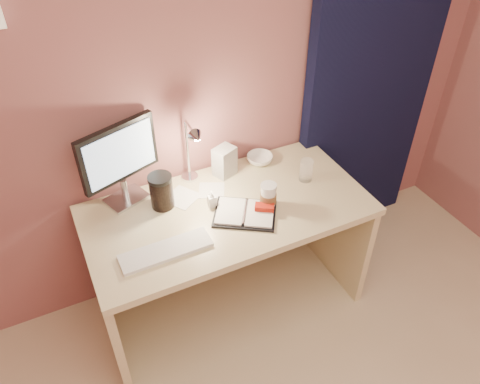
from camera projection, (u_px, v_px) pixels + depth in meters
name	position (u px, v px, depth m)	size (l,w,h in m)	color
room	(359.00, 70.00, 2.58)	(3.50, 3.50, 3.50)	#C6B28E
desk	(222.00, 231.00, 2.50)	(1.40, 0.70, 0.73)	#C9BD8E
monitor	(118.00, 158.00, 2.19)	(0.39, 0.20, 0.43)	silver
keyboard	(166.00, 251.00, 2.06)	(0.41, 0.12, 0.02)	white
planner	(247.00, 213.00, 2.25)	(0.37, 0.34, 0.05)	black
paper_b	(212.00, 190.00, 2.40)	(0.13, 0.13, 0.00)	white
paper_c	(182.00, 197.00, 2.36)	(0.15, 0.15, 0.00)	white
coffee_cup	(268.00, 196.00, 2.27)	(0.08, 0.08, 0.13)	silver
clear_cup	(306.00, 170.00, 2.44)	(0.07, 0.07, 0.12)	white
bowl	(260.00, 159.00, 2.58)	(0.14, 0.14, 0.04)	white
lotion_bottle	(212.00, 199.00, 2.28)	(0.04, 0.04, 0.09)	silver
dark_jar	(162.00, 193.00, 2.26)	(0.11, 0.11, 0.16)	black
product_box	(225.00, 161.00, 2.46)	(0.11, 0.09, 0.16)	beige
desk_lamp	(194.00, 150.00, 2.27)	(0.09, 0.23, 0.37)	silver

